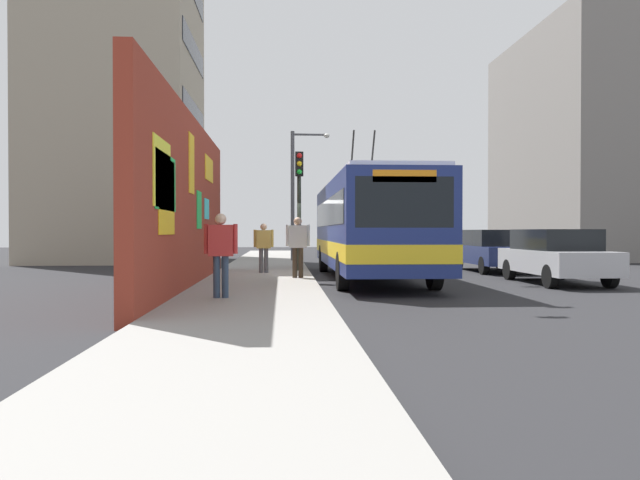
% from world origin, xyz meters
% --- Properties ---
extents(ground_plane, '(80.00, 80.00, 0.00)m').
position_xyz_m(ground_plane, '(0.00, 0.00, 0.00)').
color(ground_plane, '#232326').
extents(sidewalk_slab, '(48.00, 3.20, 0.15)m').
position_xyz_m(sidewalk_slab, '(0.00, 1.60, 0.07)').
color(sidewalk_slab, gray).
rests_on(sidewalk_slab, ground_plane).
extents(graffiti_wall, '(13.36, 0.32, 4.47)m').
position_xyz_m(graffiti_wall, '(-4.34, 3.35, 2.24)').
color(graffiti_wall, maroon).
rests_on(graffiti_wall, ground_plane).
extents(building_far_left, '(8.65, 7.49, 17.50)m').
position_xyz_m(building_far_left, '(11.86, 9.20, 8.75)').
color(building_far_left, '#9E937F').
rests_on(building_far_left, ground_plane).
extents(building_far_right, '(13.37, 7.68, 12.98)m').
position_xyz_m(building_far_right, '(14.87, -17.00, 6.49)').
color(building_far_right, gray).
rests_on(building_far_right, ground_plane).
extents(city_bus, '(11.70, 2.67, 4.91)m').
position_xyz_m(city_bus, '(-0.98, -1.80, 1.75)').
color(city_bus, navy).
rests_on(city_bus, ground_plane).
extents(parked_car_silver, '(4.53, 1.86, 1.58)m').
position_xyz_m(parked_car_silver, '(-2.93, -7.00, 0.83)').
color(parked_car_silver, '#B7B7BC').
rests_on(parked_car_silver, ground_plane).
extents(parked_car_navy, '(4.82, 1.94, 1.58)m').
position_xyz_m(parked_car_navy, '(2.52, -7.00, 0.84)').
color(parked_car_navy, navy).
rests_on(parked_car_navy, ground_plane).
extents(pedestrian_midblock, '(0.22, 0.66, 1.63)m').
position_xyz_m(pedestrian_midblock, '(0.08, 1.55, 1.10)').
color(pedestrian_midblock, '#595960').
rests_on(pedestrian_midblock, sidewalk_slab).
extents(pedestrian_near_wall, '(0.23, 0.69, 1.74)m').
position_xyz_m(pedestrian_near_wall, '(-7.70, 2.20, 1.18)').
color(pedestrian_near_wall, '#2D3F59').
rests_on(pedestrian_near_wall, sidewalk_slab).
extents(pedestrian_at_curb, '(0.24, 0.71, 1.79)m').
position_xyz_m(pedestrian_at_curb, '(-2.20, 0.48, 1.22)').
color(pedestrian_at_curb, '#3F3326').
rests_on(pedestrian_at_curb, sidewalk_slab).
extents(traffic_light, '(0.49, 0.28, 4.15)m').
position_xyz_m(traffic_light, '(1.06, 0.35, 2.94)').
color(traffic_light, '#2D382D').
rests_on(traffic_light, sidewalk_slab).
extents(street_lamp, '(0.44, 1.84, 6.09)m').
position_xyz_m(street_lamp, '(8.86, 0.23, 3.69)').
color(street_lamp, '#4C4C51').
rests_on(street_lamp, sidewalk_slab).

